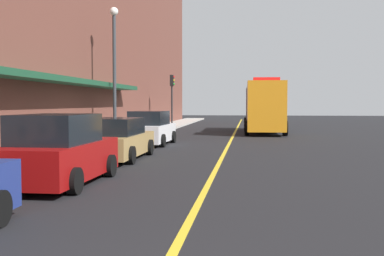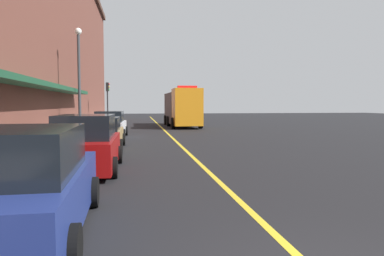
{
  "view_description": "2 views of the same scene",
  "coord_description": "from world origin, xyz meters",
  "px_view_note": "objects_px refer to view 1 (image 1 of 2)",
  "views": [
    {
      "loc": [
        1.07,
        -3.26,
        2.11
      ],
      "look_at": [
        -1.85,
        20.67,
        0.86
      ],
      "focal_mm": 44.4,
      "sensor_mm": 36.0,
      "label": 1
    },
    {
      "loc": [
        -2.26,
        -3.39,
        2.17
      ],
      "look_at": [
        0.57,
        14.96,
        0.94
      ],
      "focal_mm": 33.5,
      "sensor_mm": 36.0,
      "label": 2
    }
  ],
  "objects_px": {
    "parked_car_1": "(59,152)",
    "street_lamp_left": "(114,59)",
    "traffic_light_near": "(172,91)",
    "parked_car_2": "(117,140)",
    "parked_car_3": "(150,129)",
    "utility_truck": "(264,108)"
  },
  "relations": [
    {
      "from": "traffic_light_near",
      "to": "street_lamp_left",
      "type": "bearing_deg",
      "value": -92.63
    },
    {
      "from": "utility_truck",
      "to": "parked_car_2",
      "type": "bearing_deg",
      "value": -20.31
    },
    {
      "from": "parked_car_2",
      "to": "street_lamp_left",
      "type": "height_order",
      "value": "street_lamp_left"
    },
    {
      "from": "traffic_light_near",
      "to": "parked_car_2",
      "type": "bearing_deg",
      "value": -86.31
    },
    {
      "from": "utility_truck",
      "to": "street_lamp_left",
      "type": "relative_size",
      "value": 1.37
    },
    {
      "from": "parked_car_3",
      "to": "parked_car_2",
      "type": "bearing_deg",
      "value": -177.65
    },
    {
      "from": "parked_car_1",
      "to": "parked_car_2",
      "type": "relative_size",
      "value": 0.91
    },
    {
      "from": "street_lamp_left",
      "to": "traffic_light_near",
      "type": "bearing_deg",
      "value": 87.37
    },
    {
      "from": "parked_car_2",
      "to": "utility_truck",
      "type": "bearing_deg",
      "value": -18.98
    },
    {
      "from": "parked_car_1",
      "to": "street_lamp_left",
      "type": "bearing_deg",
      "value": 10.1
    },
    {
      "from": "parked_car_2",
      "to": "traffic_light_near",
      "type": "relative_size",
      "value": 1.13
    },
    {
      "from": "parked_car_3",
      "to": "traffic_light_near",
      "type": "distance_m",
      "value": 15.03
    },
    {
      "from": "parked_car_1",
      "to": "parked_car_2",
      "type": "bearing_deg",
      "value": 1.1
    },
    {
      "from": "street_lamp_left",
      "to": "traffic_light_near",
      "type": "relative_size",
      "value": 1.61
    },
    {
      "from": "utility_truck",
      "to": "traffic_light_near",
      "type": "distance_m",
      "value": 8.46
    },
    {
      "from": "parked_car_1",
      "to": "street_lamp_left",
      "type": "height_order",
      "value": "street_lamp_left"
    },
    {
      "from": "parked_car_1",
      "to": "utility_truck",
      "type": "xyz_separation_m",
      "value": [
        5.94,
        22.8,
        0.96
      ]
    },
    {
      "from": "parked_car_1",
      "to": "utility_truck",
      "type": "height_order",
      "value": "utility_truck"
    },
    {
      "from": "parked_car_3",
      "to": "traffic_light_near",
      "type": "height_order",
      "value": "traffic_light_near"
    },
    {
      "from": "traffic_light_near",
      "to": "parked_car_3",
      "type": "bearing_deg",
      "value": -84.98
    },
    {
      "from": "utility_truck",
      "to": "street_lamp_left",
      "type": "distance_m",
      "value": 13.42
    },
    {
      "from": "parked_car_2",
      "to": "utility_truck",
      "type": "height_order",
      "value": "utility_truck"
    }
  ]
}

